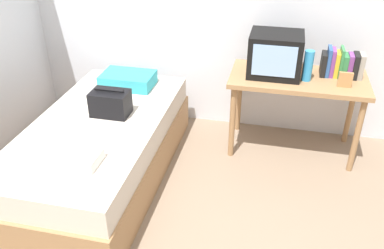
{
  "coord_description": "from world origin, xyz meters",
  "views": [
    {
      "loc": [
        0.48,
        -1.75,
        2.13
      ],
      "look_at": [
        -0.13,
        0.94,
        0.52
      ],
      "focal_mm": 38.19,
      "sensor_mm": 36.0,
      "label": 1
    }
  ],
  "objects_px": {
    "tv": "(275,54)",
    "water_bottle": "(308,66)",
    "book_row": "(342,64)",
    "remote_dark": "(79,160)",
    "magazine": "(71,137)",
    "bed": "(101,150)",
    "desk": "(297,86)",
    "pillow": "(128,80)",
    "picture_frame": "(345,80)",
    "folded_towel": "(79,158)",
    "handbag": "(110,103)"
  },
  "relations": [
    {
      "from": "water_bottle",
      "to": "magazine",
      "type": "height_order",
      "value": "water_bottle"
    },
    {
      "from": "picture_frame",
      "to": "folded_towel",
      "type": "distance_m",
      "value": 2.15
    },
    {
      "from": "tv",
      "to": "handbag",
      "type": "xyz_separation_m",
      "value": [
        -1.24,
        -0.67,
        -0.27
      ]
    },
    {
      "from": "water_bottle",
      "to": "picture_frame",
      "type": "xyz_separation_m",
      "value": [
        0.3,
        -0.07,
        -0.07
      ]
    },
    {
      "from": "magazine",
      "to": "pillow",
      "type": "bearing_deg",
      "value": 84.11
    },
    {
      "from": "bed",
      "to": "tv",
      "type": "height_order",
      "value": "tv"
    },
    {
      "from": "picture_frame",
      "to": "tv",
      "type": "bearing_deg",
      "value": 166.06
    },
    {
      "from": "pillow",
      "to": "remote_dark",
      "type": "relative_size",
      "value": 3.03
    },
    {
      "from": "pillow",
      "to": "magazine",
      "type": "xyz_separation_m",
      "value": [
        -0.1,
        -0.95,
        -0.06
      ]
    },
    {
      "from": "book_row",
      "to": "remote_dark",
      "type": "height_order",
      "value": "book_row"
    },
    {
      "from": "magazine",
      "to": "remote_dark",
      "type": "height_order",
      "value": "remote_dark"
    },
    {
      "from": "picture_frame",
      "to": "pillow",
      "type": "xyz_separation_m",
      "value": [
        -1.88,
        0.02,
        -0.19
      ]
    },
    {
      "from": "bed",
      "to": "tv",
      "type": "bearing_deg",
      "value": 31.47
    },
    {
      "from": "handbag",
      "to": "bed",
      "type": "bearing_deg",
      "value": -116.89
    },
    {
      "from": "bed",
      "to": "picture_frame",
      "type": "height_order",
      "value": "picture_frame"
    },
    {
      "from": "desk",
      "to": "magazine",
      "type": "distance_m",
      "value": 1.93
    },
    {
      "from": "folded_towel",
      "to": "pillow",
      "type": "bearing_deg",
      "value": 95.35
    },
    {
      "from": "tv",
      "to": "handbag",
      "type": "bearing_deg",
      "value": -151.71
    },
    {
      "from": "tv",
      "to": "magazine",
      "type": "xyz_separation_m",
      "value": [
        -1.4,
        -1.07,
        -0.37
      ]
    },
    {
      "from": "bed",
      "to": "water_bottle",
      "type": "height_order",
      "value": "water_bottle"
    },
    {
      "from": "desk",
      "to": "remote_dark",
      "type": "relative_size",
      "value": 7.44
    },
    {
      "from": "pillow",
      "to": "magazine",
      "type": "distance_m",
      "value": 0.95
    },
    {
      "from": "bed",
      "to": "remote_dark",
      "type": "height_order",
      "value": "remote_dark"
    },
    {
      "from": "desk",
      "to": "pillow",
      "type": "xyz_separation_m",
      "value": [
        -1.52,
        -0.11,
        -0.04
      ]
    },
    {
      "from": "picture_frame",
      "to": "handbag",
      "type": "relative_size",
      "value": 0.42
    },
    {
      "from": "pillow",
      "to": "remote_dark",
      "type": "distance_m",
      "value": 1.23
    },
    {
      "from": "water_bottle",
      "to": "magazine",
      "type": "relative_size",
      "value": 0.89
    },
    {
      "from": "tv",
      "to": "water_bottle",
      "type": "xyz_separation_m",
      "value": [
        0.28,
        -0.07,
        -0.05
      ]
    },
    {
      "from": "bed",
      "to": "magazine",
      "type": "xyz_separation_m",
      "value": [
        -0.09,
        -0.27,
        0.28
      ]
    },
    {
      "from": "pillow",
      "to": "magazine",
      "type": "height_order",
      "value": "pillow"
    },
    {
      "from": "tv",
      "to": "folded_towel",
      "type": "relative_size",
      "value": 1.57
    },
    {
      "from": "book_row",
      "to": "handbag",
      "type": "relative_size",
      "value": 1.14
    },
    {
      "from": "bed",
      "to": "water_bottle",
      "type": "distance_m",
      "value": 1.84
    },
    {
      "from": "bed",
      "to": "magazine",
      "type": "relative_size",
      "value": 6.9
    },
    {
      "from": "water_bottle",
      "to": "picture_frame",
      "type": "height_order",
      "value": "water_bottle"
    },
    {
      "from": "tv",
      "to": "remote_dark",
      "type": "bearing_deg",
      "value": -131.77
    },
    {
      "from": "book_row",
      "to": "handbag",
      "type": "height_order",
      "value": "book_row"
    },
    {
      "from": "remote_dark",
      "to": "book_row",
      "type": "bearing_deg",
      "value": 39.1
    },
    {
      "from": "folded_towel",
      "to": "handbag",
      "type": "bearing_deg",
      "value": 94.55
    },
    {
      "from": "bed",
      "to": "folded_towel",
      "type": "distance_m",
      "value": 0.64
    },
    {
      "from": "desk",
      "to": "tv",
      "type": "distance_m",
      "value": 0.35
    },
    {
      "from": "desk",
      "to": "pillow",
      "type": "relative_size",
      "value": 2.46
    },
    {
      "from": "magazine",
      "to": "picture_frame",
      "type": "bearing_deg",
      "value": 25.07
    },
    {
      "from": "desk",
      "to": "folded_towel",
      "type": "xyz_separation_m",
      "value": [
        -1.4,
        -1.34,
        -0.06
      ]
    },
    {
      "from": "desk",
      "to": "magazine",
      "type": "relative_size",
      "value": 4.0
    },
    {
      "from": "book_row",
      "to": "picture_frame",
      "type": "xyz_separation_m",
      "value": [
        0.02,
        -0.23,
        -0.04
      ]
    },
    {
      "from": "water_bottle",
      "to": "desk",
      "type": "bearing_deg",
      "value": 134.94
    },
    {
      "from": "magazine",
      "to": "folded_towel",
      "type": "bearing_deg",
      "value": -53.31
    },
    {
      "from": "desk",
      "to": "magazine",
      "type": "height_order",
      "value": "desk"
    },
    {
      "from": "bed",
      "to": "magazine",
      "type": "height_order",
      "value": "magazine"
    }
  ]
}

